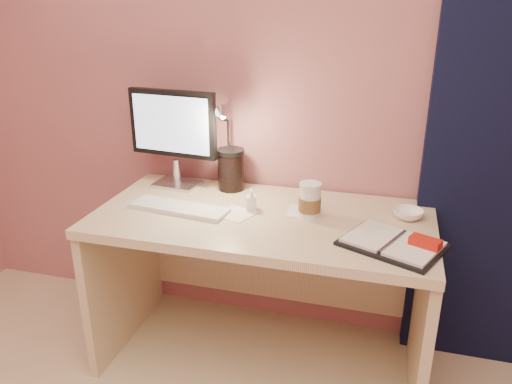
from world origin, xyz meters
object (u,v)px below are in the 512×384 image
(clear_cup, at_px, (312,200))
(dark_jar, at_px, (231,172))
(monitor, at_px, (174,130))
(coffee_cup, at_px, (310,201))
(lotion_bottle, at_px, (251,200))
(planner, at_px, (395,243))
(desk_lamp, at_px, (217,137))
(desk, at_px, (266,255))
(bowl, at_px, (408,214))
(keyboard, at_px, (180,208))

(clear_cup, xyz_separation_m, dark_jar, (-0.42, 0.19, 0.03))
(monitor, xyz_separation_m, coffee_cup, (0.68, -0.20, -0.21))
(clear_cup, bearing_deg, dark_jar, 156.01)
(coffee_cup, xyz_separation_m, lotion_bottle, (-0.25, 0.01, -0.02))
(coffee_cup, bearing_deg, planner, -27.37)
(planner, bearing_deg, desk_lamp, -179.16)
(lotion_bottle, distance_m, dark_jar, 0.27)
(desk, xyz_separation_m, lotion_bottle, (-0.06, -0.03, 0.27))
(monitor, bearing_deg, planner, -14.55)
(desk, xyz_separation_m, bowl, (0.58, 0.05, 0.25))
(monitor, distance_m, bowl, 1.10)
(clear_cup, distance_m, lotion_bottle, 0.26)
(clear_cup, distance_m, desk_lamp, 0.52)
(keyboard, bearing_deg, bowl, 17.08)
(keyboard, height_order, dark_jar, dark_jar)
(keyboard, bearing_deg, lotion_bottle, 22.60)
(desk, relative_size, desk_lamp, 3.31)
(coffee_cup, relative_size, bowl, 1.20)
(desk, relative_size, bowl, 11.37)
(planner, relative_size, bowl, 3.38)
(desk, bearing_deg, keyboard, -161.80)
(planner, relative_size, coffee_cup, 2.81)
(monitor, xyz_separation_m, keyboard, (0.13, -0.27, -0.27))
(desk_lamp, bearing_deg, coffee_cup, -30.99)
(monitor, bearing_deg, desk, -12.28)
(planner, distance_m, desk_lamp, 0.91)
(desk, relative_size, lotion_bottle, 14.88)
(desk_lamp, bearing_deg, desk, -36.23)
(monitor, bearing_deg, keyboard, -58.53)
(desk, relative_size, keyboard, 3.28)
(planner, relative_size, clear_cup, 3.39)
(keyboard, distance_m, bowl, 0.95)
(lotion_bottle, bearing_deg, monitor, 156.01)
(desk, xyz_separation_m, desk_lamp, (-0.26, 0.12, 0.49))
(monitor, bearing_deg, bowl, 0.14)
(coffee_cup, bearing_deg, dark_jar, 151.57)
(desk, height_order, clear_cup, clear_cup)
(lotion_bottle, bearing_deg, desk, 29.31)
(monitor, height_order, desk_lamp, monitor)
(desk, height_order, dark_jar, dark_jar)
(bowl, distance_m, dark_jar, 0.82)
(coffee_cup, height_order, clear_cup, coffee_cup)
(keyboard, height_order, desk_lamp, desk_lamp)
(clear_cup, bearing_deg, planner, -32.41)
(coffee_cup, xyz_separation_m, dark_jar, (-0.41, 0.22, 0.02))
(dark_jar, relative_size, desk_lamp, 0.41)
(bowl, height_order, desk_lamp, desk_lamp)
(desk, xyz_separation_m, monitor, (-0.48, 0.16, 0.50))
(planner, relative_size, desk_lamp, 0.98)
(desk_lamp, bearing_deg, planner, -34.43)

